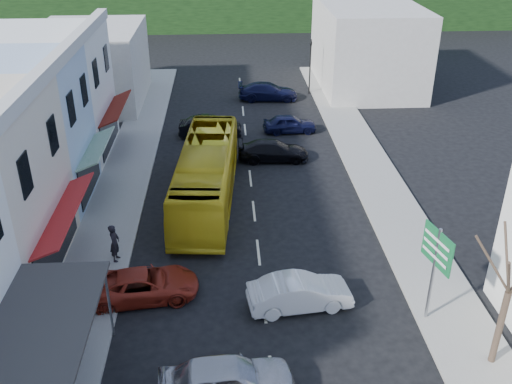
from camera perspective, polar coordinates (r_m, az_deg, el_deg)
name	(u,v)px	position (r m, az deg, el deg)	size (l,w,h in m)	color
ground	(264,306)	(24.11, 0.83, -11.31)	(120.00, 120.00, 0.00)	black
sidewalk_left	(119,196)	(32.98, -13.53, -0.40)	(3.00, 52.00, 0.15)	gray
sidewalk_right	(382,189)	(33.62, 12.47, 0.28)	(3.00, 52.00, 0.15)	gray
distant_block_left	(91,66)	(48.46, -16.14, 12.05)	(8.00, 10.00, 6.00)	#B7B2A8
distant_block_right	(367,47)	(51.59, 11.08, 14.08)	(8.00, 12.00, 7.00)	#B7B2A8
bus	(207,176)	(31.12, -4.97, 1.60)	(2.50, 11.60, 3.10)	yellow
car_silver	(227,382)	(20.09, -2.93, -18.40)	(1.80, 4.40, 1.40)	#ACACB1
car_white	(300,293)	(23.71, 4.40, -10.02)	(1.80, 4.40, 1.40)	silver
car_red	(144,284)	(24.59, -11.16, -8.98)	(1.90, 4.60, 1.40)	maroon
car_black_near	(273,150)	(36.40, 1.74, 4.23)	(1.84, 4.50, 1.40)	black
car_navy_mid	(290,123)	(40.94, 3.39, 6.91)	(1.80, 4.40, 1.40)	black
car_black_far	(210,127)	(40.21, -4.59, 6.48)	(1.80, 4.40, 1.40)	black
car_navy_far	(268,91)	(47.77, 1.20, 10.02)	(1.84, 4.50, 1.40)	black
pedestrian_left	(115,244)	(26.86, -13.94, -5.07)	(0.60, 0.40, 1.70)	black
direction_sign	(432,276)	(23.17, 17.24, -8.03)	(0.64, 1.90, 4.24)	#126031
street_tree	(509,292)	(21.32, 23.94, -9.13)	(2.06, 2.06, 6.46)	#3C2C21
traffic_signal	(310,67)	(49.07, 5.43, 12.34)	(0.77, 1.03, 4.61)	black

